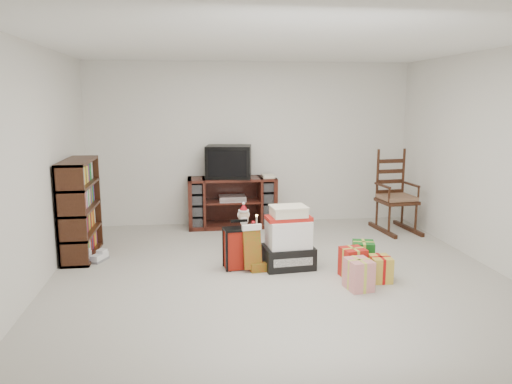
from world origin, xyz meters
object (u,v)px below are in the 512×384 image
at_px(red_suitcase, 241,248).
at_px(sneaker_pair, 93,257).
at_px(tv_stand, 232,202).
at_px(teddy_bear, 280,250).
at_px(rocking_chair, 395,202).
at_px(gift_cluster, 364,267).
at_px(mrs_claus_figurine, 244,233).
at_px(crt_television, 229,162).
at_px(gift_pile, 288,241).
at_px(bookshelf, 80,210).
at_px(santa_figurine, 288,236).

distance_m(red_suitcase, sneaker_pair, 1.84).
xyz_separation_m(tv_stand, teddy_bear, (0.42, -1.82, -0.22)).
xyz_separation_m(rocking_chair, gift_cluster, (-1.15, -1.93, -0.29)).
xyz_separation_m(mrs_claus_figurine, crt_television, (-0.09, 1.30, 0.76)).
distance_m(gift_pile, sneaker_pair, 2.38).
bearing_deg(rocking_chair, teddy_bear, -152.43).
bearing_deg(sneaker_pair, red_suitcase, -6.94).
relative_size(tv_stand, red_suitcase, 2.36).
distance_m(bookshelf, sneaker_pair, 0.61).
xyz_separation_m(bookshelf, teddy_bear, (2.41, -0.61, -0.42)).
height_order(bookshelf, gift_cluster, bookshelf).
xyz_separation_m(bookshelf, gift_pile, (2.47, -0.77, -0.27)).
distance_m(gift_pile, santa_figurine, 0.61).
bearing_deg(mrs_claus_figurine, tv_stand, 91.67).
bearing_deg(red_suitcase, rocking_chair, 22.87).
height_order(rocking_chair, red_suitcase, rocking_chair).
bearing_deg(red_suitcase, gift_pile, -11.53).
relative_size(rocking_chair, mrs_claus_figurine, 1.97).
xyz_separation_m(bookshelf, santa_figurine, (2.58, -0.18, -0.38)).
relative_size(bookshelf, rocking_chair, 0.97).
bearing_deg(tv_stand, bookshelf, -148.97).
relative_size(rocking_chair, teddy_bear, 3.42).
relative_size(teddy_bear, mrs_claus_figurine, 0.58).
bearing_deg(crt_television, sneaker_pair, -131.67).
relative_size(gift_pile, red_suitcase, 1.26).
bearing_deg(crt_television, bookshelf, -138.88).
bearing_deg(mrs_claus_figurine, gift_cluster, -43.72).
distance_m(rocking_chair, santa_figurine, 2.00).
relative_size(bookshelf, crt_television, 1.66).
relative_size(rocking_chair, gift_pile, 1.75).
bearing_deg(gift_pile, teddy_bear, 105.69).
bearing_deg(gift_pile, sneaker_pair, 161.53).
xyz_separation_m(bookshelf, red_suitcase, (1.92, -0.73, -0.34)).
bearing_deg(bookshelf, red_suitcase, -20.89).
bearing_deg(bookshelf, mrs_claus_figurine, -2.75).
relative_size(tv_stand, mrs_claus_figurine, 2.11).
bearing_deg(rocking_chair, gift_pile, -148.39).
distance_m(tv_stand, mrs_claus_figurine, 1.31).
distance_m(tv_stand, crt_television, 0.63).
height_order(rocking_chair, sneaker_pair, rocking_chair).
distance_m(gift_pile, mrs_claus_figurine, 0.81).
xyz_separation_m(tv_stand, gift_pile, (0.49, -1.98, -0.07)).
xyz_separation_m(teddy_bear, santa_figurine, (0.17, 0.43, 0.05)).
xyz_separation_m(rocking_chair, mrs_claus_figurine, (-2.35, -0.78, -0.18)).
relative_size(teddy_bear, sneaker_pair, 1.12).
xyz_separation_m(red_suitcase, mrs_claus_figurine, (0.10, 0.64, -0.00)).
bearing_deg(teddy_bear, mrs_claus_figurine, 126.75).
xyz_separation_m(gift_pile, gift_cluster, (0.75, -0.47, -0.18)).
relative_size(rocking_chair, crt_television, 1.72).
height_order(red_suitcase, santa_figurine, red_suitcase).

